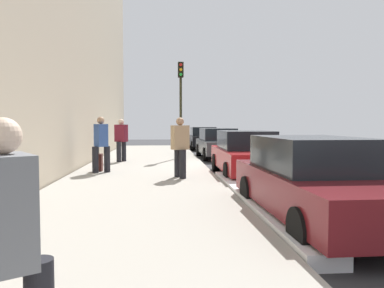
{
  "coord_description": "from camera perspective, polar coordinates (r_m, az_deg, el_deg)",
  "views": [
    {
      "loc": [
        13.74,
        -2.65,
        1.75
      ],
      "look_at": [
        0.48,
        -1.61,
        1.03
      ],
      "focal_mm": 35.31,
      "sensor_mm": 36.0,
      "label": 1
    }
  ],
  "objects": [
    {
      "name": "lane_stripe_centre",
      "position": [
        15.04,
        18.48,
        -3.74
      ],
      "size": [
        28.0,
        0.14,
        0.01
      ],
      "primitive_type": "cube",
      "color": "gold",
      "rests_on": "ground"
    },
    {
      "name": "parked_car_charcoal",
      "position": [
        19.23,
        3.96,
        0.13
      ],
      "size": [
        4.62,
        1.96,
        1.51
      ],
      "color": "black",
      "rests_on": "ground"
    },
    {
      "name": "rolling_suitcase",
      "position": [
        13.1,
        -13.89,
        -2.71
      ],
      "size": [
        0.34,
        0.22,
        0.94
      ],
      "color": "#471E19",
      "rests_on": "sidewalk"
    },
    {
      "name": "parked_car_maroon",
      "position": [
        7.01,
        18.01,
        -5.2
      ],
      "size": [
        4.78,
        1.96,
        1.51
      ],
      "color": "black",
      "rests_on": "ground"
    },
    {
      "name": "traffic_light_pole",
      "position": [
        17.77,
        -1.71,
        7.63
      ],
      "size": [
        0.35,
        0.26,
        4.46
      ],
      "color": "#2D2D19",
      "rests_on": "sidewalk"
    },
    {
      "name": "pedestrian_grey_coat",
      "position": [
        2.52,
        -26.33,
        -13.99
      ],
      "size": [
        0.52,
        0.49,
        1.64
      ],
      "color": "black",
      "rests_on": "sidewalk"
    },
    {
      "name": "pedestrian_blue_coat",
      "position": [
        12.66,
        -13.58,
        0.17
      ],
      "size": [
        0.58,
        0.55,
        1.83
      ],
      "color": "black",
      "rests_on": "sidewalk"
    },
    {
      "name": "pedestrian_burgundy_coat",
      "position": [
        16.13,
        -10.64,
        0.76
      ],
      "size": [
        0.55,
        0.57,
        1.8
      ],
      "color": "black",
      "rests_on": "sidewalk"
    },
    {
      "name": "pedestrian_tan_coat",
      "position": [
        11.14,
        -1.81,
        -0.25
      ],
      "size": [
        0.56,
        0.56,
        1.78
      ],
      "color": "black",
      "rests_on": "sidewalk"
    },
    {
      "name": "parked_car_black",
      "position": [
        26.1,
        1.69,
        0.92
      ],
      "size": [
        4.74,
        1.93,
        1.51
      ],
      "color": "black",
      "rests_on": "ground"
    },
    {
      "name": "ground_plane",
      "position": [
        14.11,
        6.39,
        -4.05
      ],
      "size": [
        56.0,
        56.0,
        0.0
      ],
      "primitive_type": "plane",
      "color": "#333335"
    },
    {
      "name": "snow_bank_curb",
      "position": [
        8.39,
        9.13,
        -8.22
      ],
      "size": [
        7.64,
        0.56,
        0.22
      ],
      "primitive_type": "cube",
      "color": "white",
      "rests_on": "ground"
    },
    {
      "name": "sidewalk",
      "position": [
        13.86,
        -7.16,
        -3.87
      ],
      "size": [
        28.0,
        4.6,
        0.15
      ],
      "primitive_type": "cube",
      "color": "#A39E93",
      "rests_on": "ground"
    },
    {
      "name": "parked_car_red",
      "position": [
        12.61,
        8.18,
        -1.45
      ],
      "size": [
        4.62,
        1.95,
        1.51
      ],
      "color": "black",
      "rests_on": "ground"
    }
  ]
}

